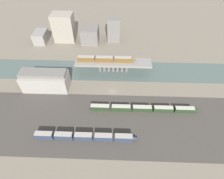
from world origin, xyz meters
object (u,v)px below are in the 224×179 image
at_px(train_on_bridge, 106,59).
at_px(train_yard_mid, 144,109).
at_px(warehouse_building, 45,80).
at_px(train_yard_near, 86,137).

xyz_separation_m(train_on_bridge, train_yard_mid, (24.26, -36.43, -8.46)).
bearing_deg(warehouse_building, train_yard_mid, -15.29).
distance_m(train_on_bridge, warehouse_building, 43.12).
distance_m(train_on_bridge, train_yard_near, 57.00).
bearing_deg(train_on_bridge, train_yard_near, -97.69).
height_order(train_yard_mid, warehouse_building, warehouse_building).
relative_size(train_on_bridge, train_yard_near, 0.79).
bearing_deg(train_yard_near, warehouse_building, 130.13).
xyz_separation_m(train_on_bridge, warehouse_building, (-38.37, -19.32, -3.70)).
height_order(train_on_bridge, train_yard_near, train_on_bridge).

